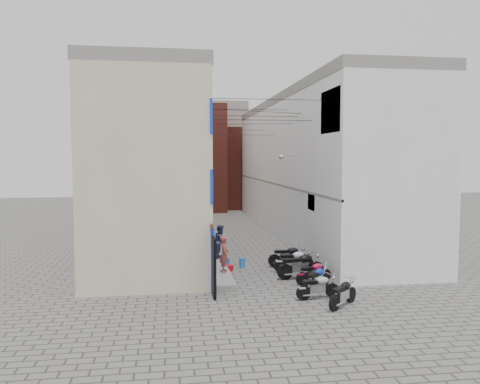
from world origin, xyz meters
name	(u,v)px	position (x,y,z in m)	size (l,w,h in m)	color
ground	(278,290)	(0.00, 0.00, 0.00)	(90.00, 90.00, 0.00)	#5E5C59
plinth	(203,234)	(-2.05, 13.00, 0.12)	(0.90, 26.00, 0.25)	gray
building_left	(156,167)	(-4.98, 12.95, 4.50)	(5.10, 27.00, 9.00)	#C0AD91
building_right	(308,166)	(5.00, 13.00, 4.51)	(5.94, 26.00, 9.00)	silver
building_far_brick_left	(193,158)	(-2.00, 28.00, 5.00)	(6.00, 6.00, 10.00)	maroon
building_far_brick_right	(241,168)	(3.00, 30.00, 4.00)	(5.00, 6.00, 8.00)	maroon
building_far_concrete	(209,154)	(0.00, 34.00, 5.50)	(8.00, 5.00, 11.00)	gray
far_shopfront	(217,200)	(0.00, 25.20, 1.20)	(2.00, 0.30, 2.40)	black
overhead_wires	(247,119)	(0.00, 7.64, 7.12)	(5.80, 13.02, 1.32)	black
motorcycle_a	(343,292)	(1.75, -2.27, 0.50)	(0.55, 1.74, 1.01)	black
motorcycle_b	(318,286)	(1.16, -1.32, 0.48)	(0.53, 1.67, 0.97)	#A1A2A6
motorcycle_c	(317,277)	(1.47, -0.24, 0.49)	(0.54, 1.70, 0.99)	#0B28AC
motorcycle_d	(314,271)	(1.64, 0.73, 0.49)	(0.53, 1.68, 0.97)	#B70D35
motorcycle_e	(301,264)	(1.33, 1.56, 0.61)	(0.66, 2.10, 1.22)	black
motorcycle_f	(294,260)	(1.36, 2.74, 0.54)	(0.59, 1.87, 1.08)	silver
motorcycle_g	(288,255)	(1.33, 3.67, 0.55)	(0.60, 1.91, 1.11)	black
person_a	(224,254)	(-1.85, 2.07, 1.03)	(0.57, 0.37, 1.55)	#984237
person_b	(221,241)	(-1.70, 4.95, 1.05)	(0.78, 0.61, 1.60)	#393A56
water_jug_near	(242,263)	(-0.83, 3.82, 0.22)	(0.29, 0.29, 0.45)	#2470B8
water_jug_far	(227,263)	(-1.54, 3.90, 0.23)	(0.30, 0.30, 0.46)	blue
red_crate	(228,268)	(-1.55, 3.26, 0.13)	(0.42, 0.32, 0.26)	red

